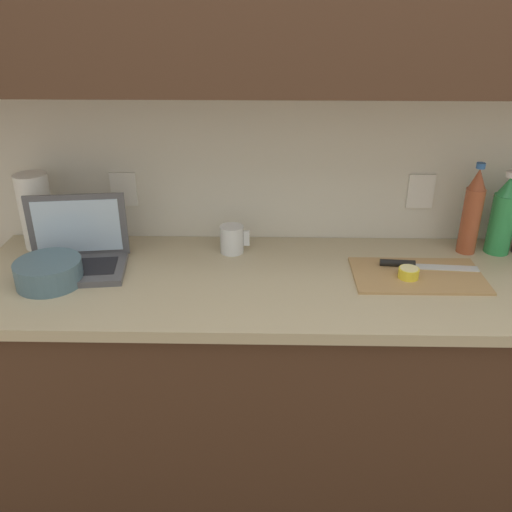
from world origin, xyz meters
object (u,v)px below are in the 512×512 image
laptop (77,252)px  measuring_cup (232,239)px  lemon_half_cut (409,273)px  bottle_oil_tall (503,216)px  knife (411,264)px  cutting_board (418,275)px  paper_towel_roll (36,211)px  bowl_white (49,272)px  bottle_water_clear (472,212)px

laptop → measuring_cup: 0.50m
lemon_half_cut → bottle_oil_tall: bearing=31.1°
laptop → knife: size_ratio=1.07×
measuring_cup → knife: bearing=-11.2°
laptop → bottle_oil_tall: (1.39, 0.15, 0.07)m
cutting_board → bottle_oil_tall: bearing=31.0°
laptop → cutting_board: 1.08m
lemon_half_cut → paper_towel_roll: 1.24m
cutting_board → bowl_white: 1.13m
bottle_oil_tall → bottle_water_clear: size_ratio=0.91×
knife → bottle_oil_tall: bearing=27.2°
bottle_oil_tall → laptop: bearing=-174.0°
laptop → bottle_water_clear: 1.29m
knife → bottle_water_clear: size_ratio=0.99×
laptop → measuring_cup: size_ratio=3.32×
knife → paper_towel_roll: size_ratio=1.19×
laptop → bottle_water_clear: size_ratio=1.07×
laptop → lemon_half_cut: bearing=-10.9°
knife → bottle_water_clear: bearing=36.3°
knife → bottle_oil_tall: size_ratio=1.09×
bottle_oil_tall → bottle_water_clear: bearing=180.0°
bottle_water_clear → measuring_cup: bearing=-178.6°
laptop → bowl_white: bearing=-123.3°
knife → paper_towel_roll: bearing=177.4°
cutting_board → bottle_oil_tall: 0.38m
cutting_board → measuring_cup: (-0.59, 0.17, 0.04)m
knife → bowl_white: 1.13m
knife → laptop: bearing=-175.2°
laptop → bowl_white: (-0.05, -0.11, -0.02)m
bottle_oil_tall → measuring_cup: bottle_oil_tall is taller
measuring_cup → bowl_white: 0.59m
cutting_board → bottle_oil_tall: bottle_oil_tall is taller
bottle_oil_tall → measuring_cup: 0.90m
cutting_board → knife: size_ratio=1.30×
paper_towel_roll → measuring_cup: bearing=-3.0°
bottle_oil_tall → bottle_water_clear: bottle_water_clear is taller
laptop → lemon_half_cut: size_ratio=5.30×
laptop → lemon_half_cut: 1.04m
measuring_cup → paper_towel_roll: 0.67m
knife → bottle_oil_tall: bottle_oil_tall is taller
lemon_half_cut → measuring_cup: (-0.55, 0.19, 0.02)m
bottle_water_clear → paper_towel_roll: bearing=179.4°
bottle_oil_tall → lemon_half_cut: bearing=-148.9°
bottle_water_clear → paper_towel_roll: (-1.46, 0.01, -0.01)m
bottle_oil_tall → bottle_water_clear: 0.10m
cutting_board → bottle_oil_tall: size_ratio=1.42×
bowl_white → bottle_oil_tall: bearing=10.0°
cutting_board → bowl_white: bearing=-176.6°
bottle_water_clear → measuring_cup: bottle_water_clear is taller
bowl_white → paper_towel_roll: bearing=115.2°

